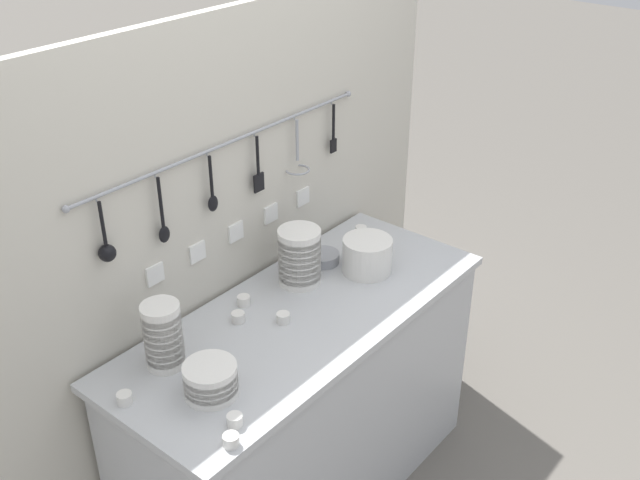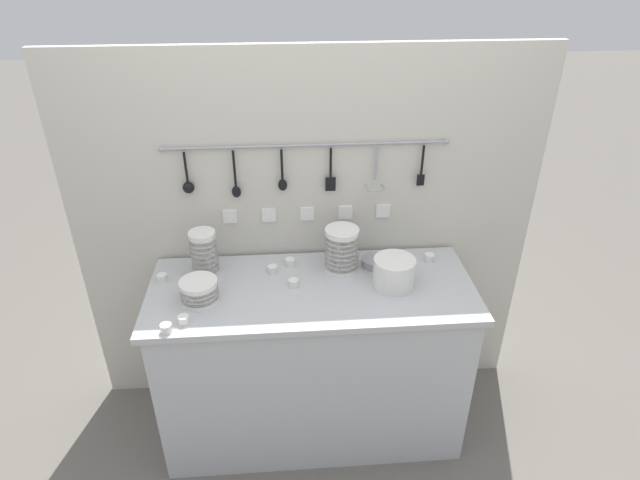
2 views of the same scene
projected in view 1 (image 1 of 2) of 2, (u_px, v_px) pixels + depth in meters
The scene contains 14 objects.
counter at pixel (304, 408), 2.93m from camera, with size 1.53×0.63×0.91m.
back_wall at pixel (233, 266), 2.87m from camera, with size 2.33×0.11×1.94m.
bowl_stack_back_corner at pixel (211, 380), 2.31m from camera, with size 0.17×0.17×0.11m.
bowl_stack_tall_left at pixel (300, 256), 2.84m from camera, with size 0.16×0.16×0.23m.
bowl_stack_wide_centre at pixel (163, 336), 2.40m from camera, with size 0.13×0.13×0.23m.
plate_stack at pixel (367, 255), 2.93m from camera, with size 0.20×0.20×0.14m.
steel_mixing_bowl at pixel (323, 257), 3.01m from camera, with size 0.13×0.13×0.04m.
cup_back_left at pixel (231, 440), 2.13m from camera, with size 0.05×0.05×0.04m.
cup_mid_row at pixel (125, 398), 2.29m from camera, with size 0.05×0.05×0.04m.
cup_by_caddy at pixel (238, 317), 2.66m from camera, with size 0.05×0.05×0.04m.
cup_front_left at pixel (235, 420), 2.20m from camera, with size 0.05×0.05×0.04m.
cup_edge_far at pixel (244, 301), 2.75m from camera, with size 0.05×0.05×0.04m.
cup_beside_plates at pixel (361, 230), 3.22m from camera, with size 0.05×0.05×0.04m.
cup_centre at pixel (283, 318), 2.65m from camera, with size 0.05×0.05×0.04m.
Camera 1 is at (-1.68, -1.47, 2.47)m, focal length 42.00 mm.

